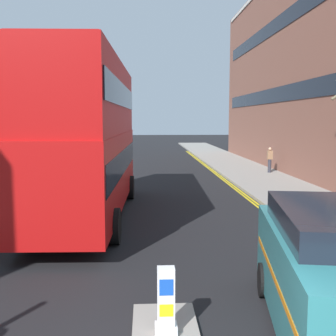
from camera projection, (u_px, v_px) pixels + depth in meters
sidewalk_right at (284, 190)px, 20.29m from camera, size 4.00×80.00×0.14m
sidewalk_left at (15, 193)px, 19.57m from camera, size 4.00×80.00×0.14m
kerb_line_outer at (252, 200)px, 18.20m from camera, size 0.10×56.00×0.01m
kerb_line_inner at (249, 200)px, 18.19m from camera, size 0.10×56.00×0.01m
keep_left_bollard at (166, 304)px, 6.58m from camera, size 0.36×0.28×1.11m
double_decker_bus_away at (88, 134)px, 14.70m from camera, size 3.04×10.88×5.64m
taxi_minivan at (336, 276)px, 6.52m from camera, size 2.64×5.05×2.12m
pedestrian_far at (270, 159)px, 26.38m from camera, size 0.34×0.22×1.62m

